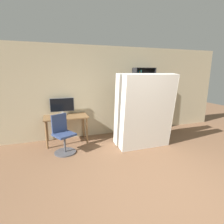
% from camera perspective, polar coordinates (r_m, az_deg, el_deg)
% --- Properties ---
extents(ground_plane, '(16.00, 16.00, 0.00)m').
position_cam_1_polar(ground_plane, '(3.17, 19.73, -25.59)').
color(ground_plane, brown).
extents(wall_back, '(8.00, 0.06, 2.70)m').
position_cam_1_polar(wall_back, '(5.47, -1.08, 6.67)').
color(wall_back, '#C6B793').
rests_on(wall_back, ground).
extents(desk, '(1.17, 0.66, 0.76)m').
position_cam_1_polar(desk, '(4.99, -14.77, -2.51)').
color(desk, brown).
rests_on(desk, ground).
extents(monitor, '(0.66, 0.23, 0.48)m').
position_cam_1_polar(monitor, '(5.10, -15.95, 2.00)').
color(monitor, '#B7B7BC').
rests_on(monitor, desk).
extents(office_chair, '(0.59, 0.59, 0.95)m').
position_cam_1_polar(office_chair, '(4.46, -15.65, -7.96)').
color(office_chair, '#4C4C51').
rests_on(office_chair, ground).
extents(bookshelf, '(0.68, 0.31, 2.08)m').
position_cam_1_polar(bookshelf, '(5.76, 9.18, 3.85)').
color(bookshelf, black).
rests_on(bookshelf, ground).
extents(mattress_near, '(1.37, 0.48, 1.92)m').
position_cam_1_polar(mattress_near, '(4.43, 11.65, -0.17)').
color(mattress_near, silver).
rests_on(mattress_near, ground).
extents(mattress_far, '(1.37, 0.45, 1.91)m').
position_cam_1_polar(mattress_far, '(4.79, 9.14, 0.88)').
color(mattress_far, silver).
rests_on(mattress_far, ground).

